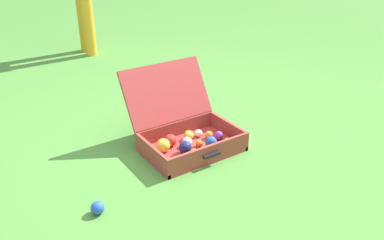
{
  "coord_description": "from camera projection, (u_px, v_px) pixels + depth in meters",
  "views": [
    {
      "loc": [
        -1.24,
        -1.77,
        1.22
      ],
      "look_at": [
        -0.08,
        -0.04,
        0.2
      ],
      "focal_mm": 37.54,
      "sensor_mm": 36.0,
      "label": 1
    }
  ],
  "objects": [
    {
      "name": "ground_plane",
      "position": [
        199.0,
        145.0,
        2.48
      ],
      "size": [
        16.0,
        16.0,
        0.0
      ],
      "primitive_type": "plane",
      "color": "#4C8C38"
    },
    {
      "name": "open_suitcase",
      "position": [
        185.0,
        131.0,
        2.42
      ],
      "size": [
        0.56,
        0.6,
        0.45
      ],
      "color": "#B23838",
      "rests_on": "ground"
    },
    {
      "name": "stray_ball_on_grass",
      "position": [
        97.0,
        208.0,
        1.87
      ],
      "size": [
        0.06,
        0.06,
        0.06
      ],
      "primitive_type": "sphere",
      "color": "blue",
      "rests_on": "ground"
    }
  ]
}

